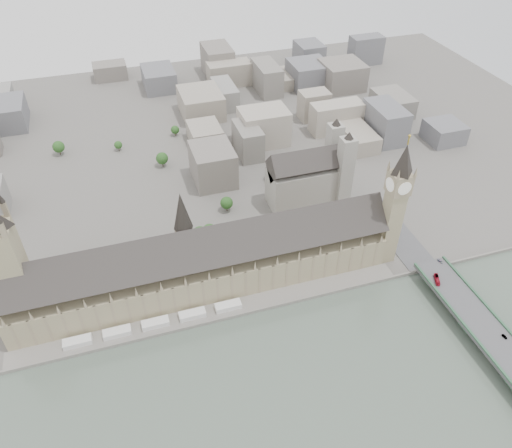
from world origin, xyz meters
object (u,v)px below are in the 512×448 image
object	(u,v)px
westminster_abbey	(310,176)
car_silver	(504,337)
red_bus_north	(437,279)
westminster_bridge	(491,341)
palace_of_westminster	(203,264)
elizabeth_tower	(396,197)
car_approach	(440,261)
victoria_tower	(2,260)

from	to	relation	value
westminster_abbey	car_silver	bearing A→B (deg)	-72.83
red_bus_north	car_silver	size ratio (longest dim) A/B	2.81
westminster_bridge	red_bus_north	distance (m)	53.84
palace_of_westminster	car_silver	world-z (taller)	palace_of_westminster
palace_of_westminster	elizabeth_tower	xyz separation A→B (m)	(138.00, -11.70, 35.38)
elizabeth_tower	red_bus_north	bearing A→B (deg)	-67.76
car_approach	westminster_bridge	bearing A→B (deg)	-112.43
elizabeth_tower	victoria_tower	world-z (taller)	elizabeth_tower
elizabeth_tower	car_silver	xyz separation A→B (m)	(30.09, -98.06, -47.20)
palace_of_westminster	victoria_tower	world-z (taller)	victoria_tower
red_bus_north	car_silver	bearing A→B (deg)	-53.61
victoria_tower	car_silver	xyz separation A→B (m)	(290.09, -116.06, -44.32)
elizabeth_tower	westminster_abbey	xyz separation A→B (m)	(-27.08, 87.00, -33.01)
car_approach	red_bus_north	bearing A→B (deg)	-146.90
westminster_abbey	car_approach	size ratio (longest dim) A/B	15.37
victoria_tower	westminster_abbey	distance (m)	244.79
palace_of_westminster	westminster_abbey	xyz separation A→B (m)	(110.92, 75.30, 2.38)
victoria_tower	car_silver	size ratio (longest dim) A/B	26.03
westminster_bridge	car_approach	bearing A→B (deg)	84.23
elizabeth_tower	victoria_tower	bearing A→B (deg)	176.04
westminster_abbey	red_bus_north	bearing A→B (deg)	-71.05
palace_of_westminster	red_bus_north	distance (m)	164.91
red_bus_north	car_silver	world-z (taller)	red_bus_north
westminster_bridge	car_silver	xyz separation A→B (m)	(6.09, -2.56, 5.76)
red_bus_north	car_silver	xyz separation A→B (m)	(12.72, -55.58, -0.87)
elizabeth_tower	red_bus_north	xyz separation A→B (m)	(17.37, -42.48, -46.34)
car_silver	westminster_bridge	bearing A→B (deg)	149.64
elizabeth_tower	car_approach	size ratio (longest dim) A/B	24.31
westminster_abbey	red_bus_north	xyz separation A→B (m)	(44.45, -129.48, -13.33)
elizabeth_tower	red_bus_north	distance (m)	65.22
victoria_tower	westminster_bridge	xyz separation A→B (m)	(284.00, -113.50, -50.08)
westminster_bridge	westminster_abbey	distance (m)	190.56
elizabeth_tower	red_bus_north	world-z (taller)	elizabeth_tower
elizabeth_tower	westminster_abbey	size ratio (longest dim) A/B	1.58
westminster_bridge	car_silver	distance (m)	8.76
victoria_tower	westminster_abbey	size ratio (longest dim) A/B	1.47
palace_of_westminster	victoria_tower	bearing A→B (deg)	177.04
palace_of_westminster	westminster_abbey	size ratio (longest dim) A/B	3.90
palace_of_westminster	victoria_tower	distance (m)	126.41
victoria_tower	westminster_bridge	distance (m)	309.91
westminster_abbey	car_approach	world-z (taller)	westminster_abbey
car_silver	elizabeth_tower	bearing A→B (deg)	99.49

